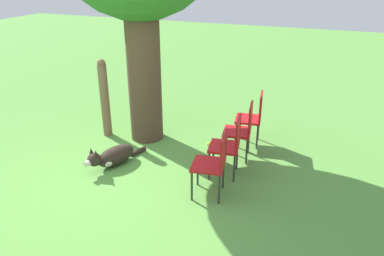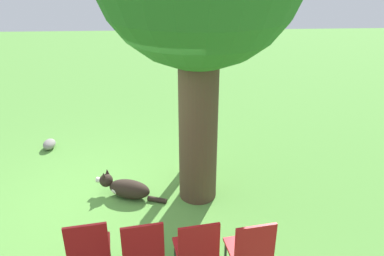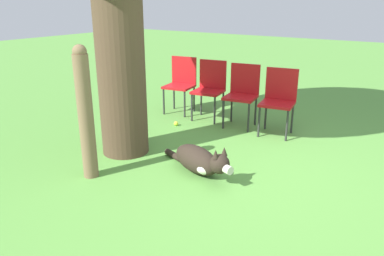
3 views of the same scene
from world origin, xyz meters
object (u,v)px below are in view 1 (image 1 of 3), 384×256
object	(u,v)px
red_chair_3	(253,115)
red_chair_1	(230,143)
red_chair_0	(215,160)
red_chair_2	(243,128)
tennis_ball	(209,144)
fence_post	(105,98)
dog	(112,156)

from	to	relation	value
red_chair_3	red_chair_1	bearing A→B (deg)	77.31
red_chair_0	red_chair_2	bearing A→B (deg)	-102.69
red_chair_0	tennis_ball	bearing A→B (deg)	-77.34
fence_post	red_chair_3	xyz separation A→B (m)	(2.52, 0.62, -0.18)
fence_post	red_chair_1	xyz separation A→B (m)	(2.45, -0.54, -0.18)
red_chair_0	red_chair_3	world-z (taller)	same
red_chair_3	red_chair_0	bearing A→B (deg)	77.31
red_chair_0	red_chair_2	world-z (taller)	same
dog	red_chair_0	size ratio (longest dim) A/B	1.22
red_chair_0	tennis_ball	xyz separation A→B (m)	(-0.55, 1.37, -0.49)
dog	tennis_ball	xyz separation A→B (m)	(1.16, 1.18, -0.12)
dog	tennis_ball	size ratio (longest dim) A/B	16.36
red_chair_2	tennis_ball	xyz separation A→B (m)	(-0.62, 0.21, -0.49)
red_chair_3	dog	bearing A→B (deg)	31.44
red_chair_2	fence_post	bearing A→B (deg)	-8.36
fence_post	red_chair_1	world-z (taller)	fence_post
red_chair_2	dog	bearing A→B (deg)	19.57
dog	red_chair_2	xyz separation A→B (m)	(1.78, 0.98, 0.37)
red_chair_0	red_chair_1	world-z (taller)	same
tennis_ball	red_chair_2	bearing A→B (deg)	-18.65
fence_post	red_chair_1	distance (m)	2.52
dog	tennis_ball	bearing A→B (deg)	155.07
fence_post	red_chair_3	distance (m)	2.60
red_chair_2	tennis_ball	world-z (taller)	red_chair_2
fence_post	red_chair_2	world-z (taller)	fence_post
dog	red_chair_0	bearing A→B (deg)	103.29
dog	tennis_ball	world-z (taller)	dog
red_chair_0	fence_post	bearing A→B (deg)	-34.15
dog	fence_post	world-z (taller)	fence_post
red_chair_1	red_chair_0	bearing A→B (deg)	77.31
red_chair_2	red_chair_3	distance (m)	0.58
red_chair_2	red_chair_3	size ratio (longest dim) A/B	1.00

